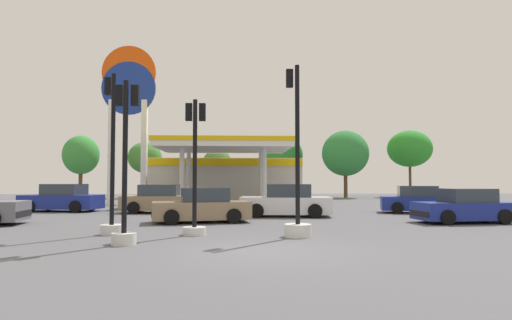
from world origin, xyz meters
TOP-DOWN VIEW (x-y plane):
  - ground_plane at (0.00, 0.00)m, footprint 90.00×90.00m
  - gas_station at (-1.57, 25.96)m, footprint 12.43×13.77m
  - station_pole_sign at (-8.71, 21.40)m, footprint 3.97×0.56m
  - car_0 at (-2.13, 7.30)m, footprint 4.23×2.35m
  - car_1 at (1.71, 10.05)m, footprint 4.53×2.36m
  - car_2 at (8.68, 6.59)m, footprint 4.05×2.05m
  - car_3 at (-4.72, 12.73)m, footprint 4.26×1.99m
  - car_4 at (9.09, 11.89)m, footprint 4.34×2.69m
  - car_6 at (-10.50, 14.01)m, footprint 4.52×2.48m
  - traffic_signal_0 at (-3.75, 1.17)m, footprint 0.66×0.69m
  - traffic_signal_1 at (-2.04, 3.19)m, footprint 0.75×0.75m
  - traffic_signal_2 at (-4.75, 3.41)m, footprint 0.71×0.71m
  - traffic_signal_3 at (1.18, 2.55)m, footprint 0.84×0.84m
  - tree_0 at (-15.47, 30.88)m, footprint 3.37×3.37m
  - tree_1 at (-9.82, 32.65)m, footprint 3.33×3.33m
  - tree_2 at (-2.60, 32.39)m, footprint 2.83×2.83m
  - tree_3 at (4.24, 33.32)m, footprint 3.77×3.77m
  - tree_4 at (10.33, 32.35)m, footprint 4.71×4.71m
  - tree_5 at (17.43, 33.47)m, footprint 4.57×4.57m

SIDE VIEW (x-z plane):
  - ground_plane at x=0.00m, z-range 0.00..0.00m
  - car_2 at x=8.68m, z-range -0.07..1.34m
  - car_0 at x=-2.13m, z-range -0.07..1.36m
  - car_4 at x=9.09m, z-range -0.07..1.38m
  - car_3 at x=-4.72m, z-range -0.07..1.44m
  - car_6 at x=-10.50m, z-range -0.07..1.46m
  - car_1 at x=1.71m, z-range -0.07..1.49m
  - traffic_signal_3 at x=1.18m, z-range -1.45..3.92m
  - traffic_signal_2 at x=-4.75m, z-range -1.04..4.20m
  - traffic_signal_1 at x=-2.04m, z-range -0.55..3.81m
  - traffic_signal_0 at x=-3.75m, z-range -0.53..3.97m
  - gas_station at x=-1.57m, z-range -0.16..4.40m
  - tree_2 at x=-2.60m, z-range 1.08..5.93m
  - tree_1 at x=-9.82m, z-range 1.21..6.76m
  - tree_0 at x=-15.47m, z-range 1.13..7.14m
  - tree_3 at x=4.24m, z-range 1.26..7.44m
  - tree_4 at x=10.33m, z-range 1.08..7.85m
  - tree_5 at x=17.43m, z-range 1.56..8.51m
  - station_pole_sign at x=-8.71m, z-range 1.56..13.33m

